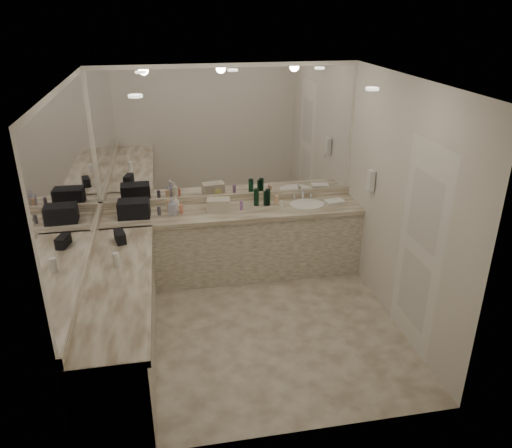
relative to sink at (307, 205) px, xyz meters
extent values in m
plane|color=beige|center=(-0.95, -1.20, -0.90)|extent=(3.20, 3.20, 0.00)
plane|color=white|center=(-0.95, -1.20, 1.71)|extent=(3.20, 3.20, 0.00)
cube|color=silver|center=(-0.95, 0.30, 0.41)|extent=(3.20, 0.02, 2.60)
cube|color=silver|center=(-2.55, -1.20, 0.41)|extent=(0.02, 3.00, 2.60)
cube|color=silver|center=(0.65, -1.20, 0.41)|extent=(0.02, 3.00, 2.60)
cube|color=beige|center=(-0.95, 0.00, -0.48)|extent=(3.20, 0.60, 0.84)
cube|color=beige|center=(-0.95, -0.01, -0.03)|extent=(3.20, 0.64, 0.06)
cube|color=beige|center=(-2.25, -1.50, -0.48)|extent=(0.60, 2.40, 0.84)
cube|color=beige|center=(-2.24, -1.50, -0.03)|extent=(0.64, 2.42, 0.06)
cube|color=beige|center=(-0.95, 0.28, 0.05)|extent=(3.20, 0.04, 0.10)
cube|color=beige|center=(-2.53, -1.20, 0.05)|extent=(0.04, 3.00, 0.10)
cube|color=white|center=(-0.95, 0.29, 0.88)|extent=(3.12, 0.01, 1.55)
cube|color=white|center=(-2.54, -1.20, 0.88)|extent=(0.01, 2.92, 1.55)
cylinder|color=white|center=(0.00, 0.00, 0.00)|extent=(0.44, 0.44, 0.03)
cube|color=silver|center=(0.00, 0.21, 0.07)|extent=(0.24, 0.16, 0.14)
cube|color=white|center=(0.61, -0.50, 0.46)|extent=(0.06, 0.10, 0.24)
cube|color=white|center=(0.64, -1.70, 0.16)|extent=(0.02, 0.82, 2.10)
cube|color=black|center=(-2.13, -0.01, 0.11)|extent=(0.38, 0.25, 0.21)
cube|color=black|center=(-2.25, -0.68, 0.06)|extent=(0.14, 0.23, 0.12)
cube|color=beige|center=(-1.12, -0.01, 0.09)|extent=(0.30, 0.21, 0.16)
cube|color=white|center=(0.36, -0.02, 0.02)|extent=(0.25, 0.19, 0.04)
cylinder|color=white|center=(-2.25, -1.23, 0.08)|extent=(0.06, 0.06, 0.15)
imported|color=white|center=(-1.63, 0.05, 0.11)|extent=(0.11, 0.11, 0.21)
imported|color=#B2B2CC|center=(-1.67, -0.01, 0.11)|extent=(0.12, 0.12, 0.22)
imported|color=#E5E27A|center=(-1.07, 0.03, 0.09)|extent=(0.13, 0.13, 0.16)
cylinder|color=#0F4129|center=(-0.51, 0.07, 0.10)|extent=(0.07, 0.07, 0.18)
cylinder|color=#0F4129|center=(-0.49, 0.07, 0.11)|extent=(0.06, 0.06, 0.21)
cylinder|color=#0F4129|center=(-0.63, 0.10, 0.11)|extent=(0.07, 0.07, 0.22)
cylinder|color=#3F3F4C|center=(-1.84, 0.00, 0.06)|extent=(0.04, 0.04, 0.10)
cylinder|color=#E57F66|center=(-1.57, 0.00, 0.06)|extent=(0.04, 0.04, 0.11)
cylinder|color=#E0B28C|center=(-0.37, 0.09, 0.06)|extent=(0.05, 0.05, 0.11)
cylinder|color=#9966B2|center=(-0.84, -0.01, 0.06)|extent=(0.04, 0.04, 0.11)
cylinder|color=white|center=(-2.21, 0.07, 0.07)|extent=(0.06, 0.06, 0.13)
cylinder|color=white|center=(-0.34, -0.06, 0.05)|extent=(0.05, 0.05, 0.09)
cylinder|color=white|center=(-2.00, -0.02, 0.06)|extent=(0.04, 0.04, 0.12)
cylinder|color=#E0B28C|center=(-1.72, 0.11, 0.08)|extent=(0.05, 0.05, 0.14)
camera|label=1|loc=(-1.70, -5.64, 2.33)|focal=35.00mm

